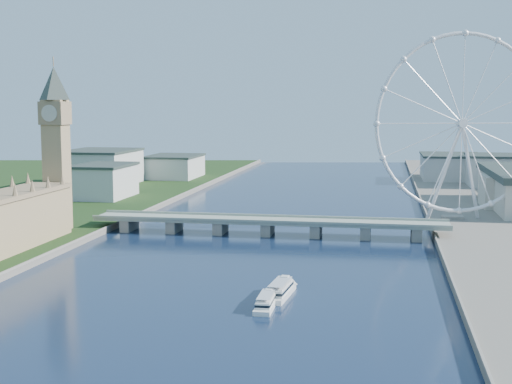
# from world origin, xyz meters

# --- Properties ---
(big_ben) EXTENTS (20.02, 20.02, 110.00)m
(big_ben) POSITION_xyz_m (-128.00, 278.00, 66.57)
(big_ben) COLOR tan
(big_ben) RESTS_ON ground
(westminster_bridge) EXTENTS (220.00, 22.00, 9.50)m
(westminster_bridge) POSITION_xyz_m (0.00, 300.00, 6.63)
(westminster_bridge) COLOR gray
(westminster_bridge) RESTS_ON ground
(london_eye) EXTENTS (113.60, 39.12, 124.30)m
(london_eye) POSITION_xyz_m (119.98, 355.08, 67.52)
(london_eye) COLOR silver
(london_eye) RESTS_ON ground
(city_skyline) EXTENTS (505.00, 280.00, 32.00)m
(city_skyline) POSITION_xyz_m (39.22, 560.08, 16.96)
(city_skyline) COLOR beige
(city_skyline) RESTS_ON ground
(tour_boat_near) EXTENTS (10.83, 32.10, 6.98)m
(tour_boat_near) POSITION_xyz_m (28.20, 158.49, 0.00)
(tour_boat_near) COLOR silver
(tour_boat_near) RESTS_ON ground
(tour_boat_far) EXTENTS (7.20, 27.60, 6.07)m
(tour_boat_far) POSITION_xyz_m (25.11, 140.93, 0.00)
(tour_boat_far) COLOR white
(tour_boat_far) RESTS_ON ground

